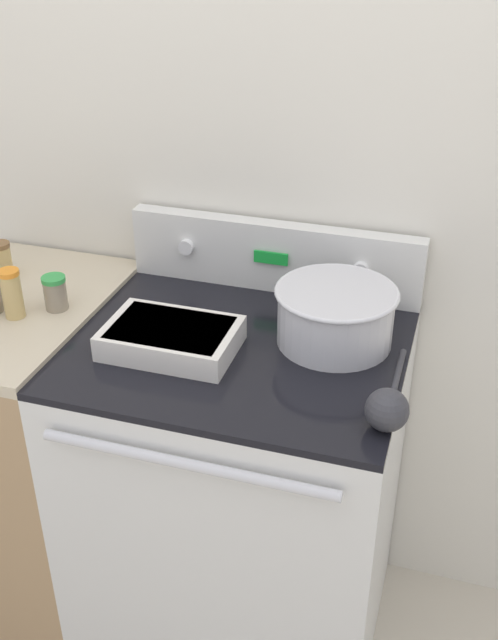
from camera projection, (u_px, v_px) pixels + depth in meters
name	position (u px, v px, depth m)	size (l,w,h in m)	color
kitchen_wall	(282.00, 175.00, 1.89)	(8.00, 0.05, 2.50)	silver
stove_range	(240.00, 498.00, 1.98)	(0.77, 0.68, 0.96)	silver
control_panel	(274.00, 256.00, 1.94)	(0.77, 0.07, 0.18)	silver
side_counter	(35.00, 451.00, 2.14)	(0.46, 0.65, 0.97)	tan
mixing_bowl	(336.00, 313.00, 1.71)	(0.28, 0.28, 0.14)	silver
casserole_dish	(171.00, 337.00, 1.71)	(0.30, 0.20, 0.06)	silver
ladle	(388.00, 408.00, 1.46)	(0.09, 0.33, 0.09)	#333338
spice_jar_green_cap	(55.00, 293.00, 1.84)	(0.06, 0.06, 0.09)	gray
spice_jar_orange_cap	(12.00, 293.00, 1.80)	(0.05, 0.05, 0.12)	tan
spice_jar_brown_cap	(2.00, 260.00, 1.99)	(0.06, 0.06, 0.10)	tan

